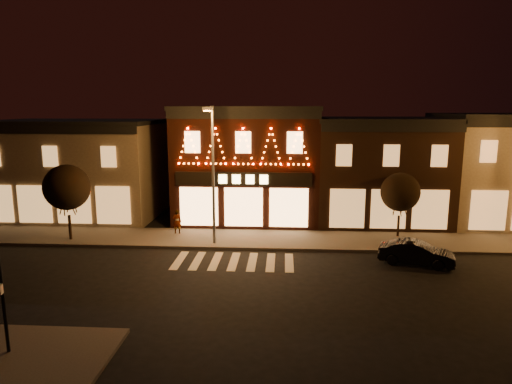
# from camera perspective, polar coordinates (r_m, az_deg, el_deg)

# --- Properties ---
(ground) EXTENTS (120.00, 120.00, 0.00)m
(ground) POSITION_cam_1_polar(r_m,az_deg,el_deg) (21.00, -4.07, -12.42)
(ground) COLOR black
(ground) RESTS_ON ground
(sidewalk_far) EXTENTS (44.00, 4.00, 0.15)m
(sidewalk_far) POSITION_cam_1_polar(r_m,az_deg,el_deg) (28.34, 2.12, -6.04)
(sidewalk_far) COLOR #47423D
(sidewalk_far) RESTS_ON ground
(building_left) EXTENTS (12.20, 8.28, 7.30)m
(building_left) POSITION_cam_1_polar(r_m,az_deg,el_deg) (36.92, -21.56, 2.84)
(building_left) COLOR #6F614F
(building_left) RESTS_ON ground
(building_pulp) EXTENTS (10.20, 8.34, 8.30)m
(building_pulp) POSITION_cam_1_polar(r_m,az_deg,el_deg) (33.46, -0.99, 3.71)
(building_pulp) COLOR black
(building_pulp) RESTS_ON ground
(building_right_a) EXTENTS (9.20, 8.28, 7.50)m
(building_right_a) POSITION_cam_1_polar(r_m,az_deg,el_deg) (34.12, 15.15, 2.79)
(building_right_a) COLOR #311C11
(building_right_a) RESTS_ON ground
(building_right_b) EXTENTS (9.20, 8.28, 7.80)m
(building_right_b) POSITION_cam_1_polar(r_m,az_deg,el_deg) (36.97, 28.97, 2.64)
(building_right_b) COLOR #6F614F
(building_right_b) RESTS_ON ground
(streetlamp_mid) EXTENTS (0.51, 1.86, 8.17)m
(streetlamp_mid) POSITION_cam_1_polar(r_m,az_deg,el_deg) (26.28, -5.55, 3.45)
(streetlamp_mid) COLOR #59595E
(streetlamp_mid) RESTS_ON sidewalk_far
(tree_left) EXTENTS (2.80, 2.80, 4.68)m
(tree_left) POSITION_cam_1_polar(r_m,az_deg,el_deg) (29.74, -22.87, 0.54)
(tree_left) COLOR black
(tree_left) RESTS_ON sidewalk_far
(tree_right) EXTENTS (2.43, 2.43, 4.07)m
(tree_right) POSITION_cam_1_polar(r_m,az_deg,el_deg) (29.57, 17.83, -0.02)
(tree_right) COLOR black
(tree_right) RESTS_ON sidewalk_far
(dark_sedan) EXTENTS (4.08, 2.46, 1.27)m
(dark_sedan) POSITION_cam_1_polar(r_m,az_deg,el_deg) (25.48, 19.67, -7.30)
(dark_sedan) COLOR black
(dark_sedan) RESTS_ON ground
(pedestrian) EXTENTS (0.58, 0.39, 1.56)m
(pedestrian) POSITION_cam_1_polar(r_m,az_deg,el_deg) (29.68, -9.98, -3.71)
(pedestrian) COLOR gray
(pedestrian) RESTS_ON sidewalk_far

